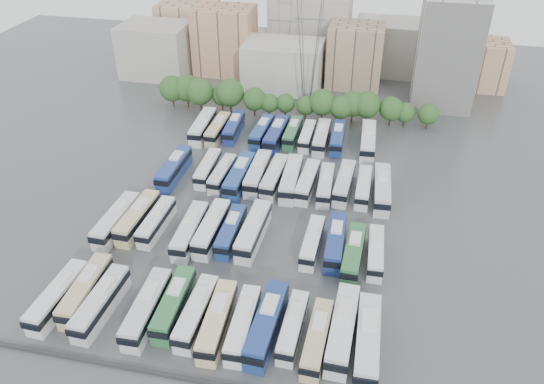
% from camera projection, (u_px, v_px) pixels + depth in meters
% --- Properties ---
extents(ground, '(220.00, 220.00, 0.00)m').
position_uv_depth(ground, '(251.00, 221.00, 91.50)').
color(ground, '#424447').
rests_on(ground, ground).
extents(parapet, '(56.00, 0.50, 0.50)m').
position_uv_depth(parapet, '(185.00, 378.00, 64.46)').
color(parapet, '#2D2D30').
rests_on(parapet, ground).
extents(tree_line, '(66.10, 7.96, 8.46)m').
position_uv_depth(tree_line, '(279.00, 99.00, 123.93)').
color(tree_line, black).
rests_on(tree_line, ground).
extents(city_buildings, '(102.00, 35.00, 20.00)m').
position_uv_depth(city_buildings, '(286.00, 44.00, 147.02)').
color(city_buildings, '#9E998E').
rests_on(city_buildings, ground).
extents(apartment_tower, '(14.00, 14.00, 26.00)m').
position_uv_depth(apartment_tower, '(447.00, 52.00, 125.68)').
color(apartment_tower, silver).
rests_on(apartment_tower, ground).
extents(electricity_pylon, '(9.00, 6.91, 33.83)m').
position_uv_depth(electricity_pylon, '(310.00, 30.00, 121.59)').
color(electricity_pylon, slate).
rests_on(electricity_pylon, ground).
extents(bus_r0_s0, '(3.18, 12.57, 3.91)m').
position_uv_depth(bus_r0_s0, '(58.00, 296.00, 73.77)').
color(bus_r0_s0, silver).
rests_on(bus_r0_s0, ground).
extents(bus_r0_s1, '(3.20, 12.75, 3.97)m').
position_uv_depth(bus_r0_s1, '(86.00, 290.00, 74.77)').
color(bus_r0_s1, '#C2B585').
rests_on(bus_r0_s1, ground).
extents(bus_r0_s2, '(3.20, 12.71, 3.96)m').
position_uv_depth(bus_r0_s2, '(101.00, 302.00, 72.75)').
color(bus_r0_s2, silver).
rests_on(bus_r0_s2, ground).
extents(bus_r0_s4, '(3.19, 13.05, 4.07)m').
position_uv_depth(bus_r0_s4, '(147.00, 308.00, 71.81)').
color(bus_r0_s4, silver).
rests_on(bus_r0_s4, ground).
extents(bus_r0_s5, '(3.08, 12.44, 3.88)m').
position_uv_depth(bus_r0_s5, '(174.00, 303.00, 72.63)').
color(bus_r0_s5, '#307140').
rests_on(bus_r0_s5, ground).
extents(bus_r0_s6, '(2.84, 12.14, 3.79)m').
position_uv_depth(bus_r0_s6, '(197.00, 312.00, 71.32)').
color(bus_r0_s6, silver).
rests_on(bus_r0_s6, ground).
extents(bus_r0_s7, '(3.26, 12.76, 3.97)m').
position_uv_depth(bus_r0_s7, '(217.00, 321.00, 69.98)').
color(bus_r0_s7, beige).
rests_on(bus_r0_s7, ground).
extents(bus_r0_s8, '(2.93, 12.03, 3.75)m').
position_uv_depth(bus_r0_s8, '(243.00, 324.00, 69.59)').
color(bus_r0_s8, white).
rests_on(bus_r0_s8, ground).
extents(bus_r0_s9, '(3.56, 13.62, 4.24)m').
position_uv_depth(bus_r0_s9, '(267.00, 324.00, 69.37)').
color(bus_r0_s9, navy).
rests_on(bus_r0_s9, ground).
extents(bus_r0_s10, '(2.71, 11.14, 3.48)m').
position_uv_depth(bus_r0_s10, '(293.00, 327.00, 69.44)').
color(bus_r0_s10, silver).
rests_on(bus_r0_s10, ground).
extents(bus_r0_s11, '(2.96, 11.79, 3.67)m').
position_uv_depth(bus_r0_s11, '(317.00, 338.00, 67.67)').
color(bus_r0_s11, '#BEB483').
rests_on(bus_r0_s11, ground).
extents(bus_r0_s12, '(3.44, 13.75, 4.29)m').
position_uv_depth(bus_r0_s12, '(343.00, 329.00, 68.63)').
color(bus_r0_s12, silver).
rests_on(bus_r0_s12, ground).
extents(bus_r0_s13, '(3.18, 13.70, 4.28)m').
position_uv_depth(bus_r0_s13, '(368.00, 340.00, 67.05)').
color(bus_r0_s13, silver).
rests_on(bus_r0_s13, ground).
extents(bus_r1_s0, '(3.24, 13.08, 4.08)m').
position_uv_depth(bus_r1_s0, '(116.00, 220.00, 88.50)').
color(bus_r1_s0, silver).
rests_on(bus_r1_s0, ground).
extents(bus_r1_s1, '(3.24, 12.82, 3.99)m').
position_uv_depth(bus_r1_s1, '(138.00, 217.00, 89.21)').
color(bus_r1_s1, beige).
rests_on(bus_r1_s1, ground).
extents(bus_r1_s2, '(2.78, 11.57, 3.61)m').
position_uv_depth(bus_r1_s2, '(156.00, 221.00, 88.52)').
color(bus_r1_s2, silver).
rests_on(bus_r1_s2, ground).
extents(bus_r1_s4, '(3.12, 12.87, 4.02)m').
position_uv_depth(bus_r1_s4, '(190.00, 231.00, 86.12)').
color(bus_r1_s4, silver).
rests_on(bus_r1_s4, ground).
extents(bus_r1_s5, '(2.99, 12.97, 4.06)m').
position_uv_depth(bus_r1_s5, '(212.00, 228.00, 86.63)').
color(bus_r1_s5, silver).
rests_on(bus_r1_s5, ground).
extents(bus_r1_s6, '(2.60, 11.71, 3.67)m').
position_uv_depth(bus_r1_s6, '(231.00, 231.00, 86.28)').
color(bus_r1_s6, navy).
rests_on(bus_r1_s6, ground).
extents(bus_r1_s7, '(3.35, 13.44, 4.19)m').
position_uv_depth(bus_r1_s7, '(253.00, 230.00, 86.03)').
color(bus_r1_s7, silver).
rests_on(bus_r1_s7, ground).
extents(bus_r1_s10, '(2.70, 11.24, 3.51)m').
position_uv_depth(bus_r1_s10, '(312.00, 242.00, 84.07)').
color(bus_r1_s10, white).
rests_on(bus_r1_s10, ground).
extents(bus_r1_s11, '(2.99, 12.51, 3.91)m').
position_uv_depth(bus_r1_s11, '(335.00, 242.00, 83.80)').
color(bus_r1_s11, navy).
rests_on(bus_r1_s11, ground).
extents(bus_r1_s12, '(3.13, 12.29, 3.83)m').
position_uv_depth(bus_r1_s12, '(353.00, 253.00, 81.56)').
color(bus_r1_s12, '#2D693A').
rests_on(bus_r1_s12, ground).
extents(bus_r1_s13, '(2.71, 11.05, 3.45)m').
position_uv_depth(bus_r1_s13, '(375.00, 252.00, 82.04)').
color(bus_r1_s13, silver).
rests_on(bus_r1_s13, ground).
extents(bus_r2_s1, '(2.97, 13.07, 4.09)m').
position_uv_depth(bus_r2_s1, '(174.00, 168.00, 102.54)').
color(bus_r2_s1, navy).
rests_on(bus_r2_s1, ground).
extents(bus_r2_s3, '(2.76, 11.51, 3.59)m').
position_uv_depth(bus_r2_s3, '(208.00, 168.00, 102.99)').
color(bus_r2_s3, silver).
rests_on(bus_r2_s3, ground).
extents(bus_r2_s4, '(2.95, 11.33, 3.52)m').
position_uv_depth(bus_r2_s4, '(223.00, 174.00, 101.38)').
color(bus_r2_s4, silver).
rests_on(bus_r2_s4, ground).
extents(bus_r2_s5, '(3.16, 13.44, 4.20)m').
position_uv_depth(bus_r2_s5, '(239.00, 176.00, 100.13)').
color(bus_r2_s5, navy).
rests_on(bus_r2_s5, ground).
extents(bus_r2_s6, '(2.89, 13.08, 4.10)m').
position_uv_depth(bus_r2_s6, '(258.00, 173.00, 100.96)').
color(bus_r2_s6, silver).
rests_on(bus_r2_s6, ground).
extents(bus_r2_s7, '(3.34, 12.73, 3.96)m').
position_uv_depth(bus_r2_s7, '(274.00, 177.00, 100.04)').
color(bus_r2_s7, silver).
rests_on(bus_r2_s7, ground).
extents(bus_r2_s8, '(3.30, 13.31, 4.15)m').
position_uv_depth(bus_r2_s8, '(291.00, 178.00, 99.32)').
color(bus_r2_s8, silver).
rests_on(bus_r2_s8, ground).
extents(bus_r2_s9, '(3.25, 12.25, 3.81)m').
position_uv_depth(bus_r2_s9, '(308.00, 181.00, 98.76)').
color(bus_r2_s9, silver).
rests_on(bus_r2_s9, ground).
extents(bus_r2_s10, '(2.97, 11.71, 3.65)m').
position_uv_depth(bus_r2_s10, '(326.00, 185.00, 97.99)').
color(bus_r2_s10, silver).
rests_on(bus_r2_s10, ground).
extents(bus_r2_s11, '(3.34, 12.52, 3.89)m').
position_uv_depth(bus_r2_s11, '(344.00, 183.00, 98.36)').
color(bus_r2_s11, silver).
rests_on(bus_r2_s11, ground).
extents(bus_r2_s12, '(2.53, 11.40, 3.57)m').
position_uv_depth(bus_r2_s12, '(363.00, 187.00, 97.41)').
color(bus_r2_s12, silver).
rests_on(bus_r2_s12, ground).
extents(bus_r2_s13, '(3.45, 13.46, 4.19)m').
position_uv_depth(bus_r2_s13, '(382.00, 189.00, 96.33)').
color(bus_r2_s13, silver).
rests_on(bus_r2_s13, ground).
extents(bus_r3_s1, '(3.47, 13.53, 4.21)m').
position_uv_depth(bus_r3_s1, '(203.00, 126.00, 117.53)').
color(bus_r3_s1, silver).
rests_on(bus_r3_s1, ground).
extents(bus_r3_s2, '(2.78, 12.11, 3.79)m').
position_uv_depth(bus_r3_s2, '(218.00, 129.00, 116.83)').
color(bus_r3_s2, '#C0B584').
rests_on(bus_r3_s2, ground).
extents(bus_r3_s3, '(3.16, 12.13, 3.77)m').
position_uv_depth(bus_r3_s3, '(234.00, 127.00, 117.59)').
color(bus_r3_s3, navy).
rests_on(bus_r3_s3, ground).
extents(bus_r3_s5, '(3.22, 12.25, 3.81)m').
position_uv_depth(bus_r3_s5, '(262.00, 131.00, 115.77)').
color(bus_r3_s5, navy).
rests_on(bus_r3_s5, ground).
extents(bus_r3_s6, '(3.43, 13.30, 4.14)m').
position_uv_depth(bus_r3_s6, '(276.00, 134.00, 114.34)').
color(bus_r3_s6, navy).
rests_on(bus_r3_s6, ground).
extents(bus_r3_s7, '(2.71, 11.63, 3.64)m').
position_uv_depth(bus_r3_s7, '(293.00, 132.00, 115.58)').
color(bus_r3_s7, '#2D6A41').
rests_on(bus_r3_s7, ground).
extents(bus_r3_s8, '(2.41, 10.91, 3.42)m').
position_uv_depth(bus_r3_s8, '(307.00, 136.00, 114.54)').
color(bus_r3_s8, white).
rests_on(bus_r3_s8, ground).
extents(bus_r3_s9, '(2.85, 12.40, 3.88)m').
position_uv_depth(bus_r3_s9, '(322.00, 137.00, 113.48)').
color(bus_r3_s9, silver).
rests_on(bus_r3_s9, ground).
extents(bus_r3_s10, '(2.93, 11.99, 3.74)m').
position_uv_depth(bus_r3_s10, '(338.00, 138.00, 113.45)').
color(bus_r3_s10, navy).
rests_on(bus_r3_s10, ground).
extents(bus_r3_s12, '(3.40, 13.78, 4.30)m').
position_uv_depth(bus_r3_s12, '(368.00, 141.00, 111.74)').
color(bus_r3_s12, silver).
rests_on(bus_r3_s12, ground).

